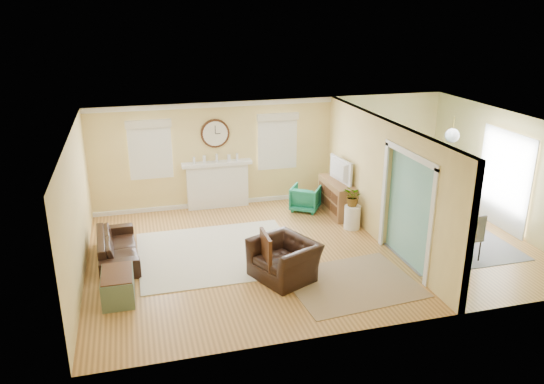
# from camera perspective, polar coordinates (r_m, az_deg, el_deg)

# --- Properties ---
(floor) EXTENTS (9.00, 9.00, 0.00)m
(floor) POSITION_cam_1_polar(r_m,az_deg,el_deg) (11.09, 4.42, -6.00)
(floor) COLOR olive
(floor) RESTS_ON ground
(wall_back) EXTENTS (9.00, 0.02, 2.60)m
(wall_back) POSITION_cam_1_polar(r_m,az_deg,el_deg) (13.34, 0.31, 4.43)
(wall_back) COLOR #D6BA70
(wall_back) RESTS_ON ground
(wall_front) EXTENTS (9.00, 0.02, 2.60)m
(wall_front) POSITION_cam_1_polar(r_m,az_deg,el_deg) (8.05, 11.75, -6.39)
(wall_front) COLOR #D6BA70
(wall_front) RESTS_ON ground
(wall_left) EXTENTS (0.02, 6.00, 2.60)m
(wall_left) POSITION_cam_1_polar(r_m,az_deg,el_deg) (10.09, -20.27, -1.82)
(wall_left) COLOR #D6BA70
(wall_left) RESTS_ON ground
(wall_right) EXTENTS (0.02, 6.00, 2.60)m
(wall_right) POSITION_cam_1_polar(r_m,az_deg,el_deg) (12.78, 24.01, 2.04)
(wall_right) COLOR #D6BA70
(wall_right) RESTS_ON ground
(ceiling) EXTENTS (9.00, 6.00, 0.02)m
(ceiling) POSITION_cam_1_polar(r_m,az_deg,el_deg) (10.25, 4.80, 7.25)
(ceiling) COLOR white
(ceiling) RESTS_ON wall_back
(partition) EXTENTS (0.17, 6.00, 2.60)m
(partition) POSITION_cam_1_polar(r_m,az_deg,el_deg) (11.40, 11.32, 1.72)
(partition) COLOR #D6BA70
(partition) RESTS_ON ground
(fireplace) EXTENTS (1.70, 0.30, 1.17)m
(fireplace) POSITION_cam_1_polar(r_m,az_deg,el_deg) (13.12, -5.89, 0.87)
(fireplace) COLOR white
(fireplace) RESTS_ON ground
(wall_clock) EXTENTS (0.70, 0.07, 0.70)m
(wall_clock) POSITION_cam_1_polar(r_m,az_deg,el_deg) (12.87, -6.14, 6.29)
(wall_clock) COLOR #4D2914
(wall_clock) RESTS_ON wall_back
(window_left) EXTENTS (1.05, 0.13, 1.42)m
(window_left) POSITION_cam_1_polar(r_m,az_deg,el_deg) (12.76, -13.01, 4.90)
(window_left) COLOR white
(window_left) RESTS_ON wall_back
(window_right) EXTENTS (1.05, 0.13, 1.42)m
(window_right) POSITION_cam_1_polar(r_m,az_deg,el_deg) (13.22, 0.58, 5.89)
(window_right) COLOR white
(window_right) RESTS_ON wall_back
(french_doors) EXTENTS (0.06, 1.70, 2.20)m
(french_doors) POSITION_cam_1_polar(r_m,az_deg,el_deg) (12.81, 23.73, 1.18)
(french_doors) COLOR white
(french_doors) RESTS_ON ground
(pendant) EXTENTS (0.30, 0.30, 0.55)m
(pendant) POSITION_cam_1_polar(r_m,az_deg,el_deg) (11.68, 18.82, 5.78)
(pendant) COLOR gold
(pendant) RESTS_ON ceiling
(rug_cream) EXTENTS (3.15, 2.73, 0.02)m
(rug_cream) POSITION_cam_1_polar(r_m,az_deg,el_deg) (10.89, -5.86, -6.49)
(rug_cream) COLOR beige
(rug_cream) RESTS_ON floor
(rug_jute) EXTENTS (2.38, 2.01, 0.01)m
(rug_jute) POSITION_cam_1_polar(r_m,az_deg,el_deg) (9.83, 8.58, -9.67)
(rug_jute) COLOR #9F8464
(rug_jute) RESTS_ON floor
(rug_grey) EXTENTS (2.54, 3.17, 0.01)m
(rug_grey) POSITION_cam_1_polar(r_m,az_deg,el_deg) (12.15, 17.10, -4.48)
(rug_grey) COLOR slate
(rug_grey) RESTS_ON floor
(sofa) EXTENTS (0.83, 1.91, 0.55)m
(sofa) POSITION_cam_1_polar(r_m,az_deg,el_deg) (10.88, -16.29, -5.70)
(sofa) COLOR black
(sofa) RESTS_ON floor
(eames_chair) EXTENTS (1.35, 1.42, 0.72)m
(eames_chair) POSITION_cam_1_polar(r_m,az_deg,el_deg) (9.77, 1.33, -7.27)
(eames_chair) COLOR black
(eames_chair) RESTS_ON floor
(green_chair) EXTENTS (0.91, 0.92, 0.61)m
(green_chair) POSITION_cam_1_polar(r_m,az_deg,el_deg) (12.96, 3.63, -0.67)
(green_chair) COLOR #107459
(green_chair) RESTS_ON floor
(trunk) EXTENTS (0.53, 0.86, 0.50)m
(trunk) POSITION_cam_1_polar(r_m,az_deg,el_deg) (9.51, -16.24, -9.68)
(trunk) COLOR slate
(trunk) RESTS_ON floor
(credenza) EXTENTS (0.47, 1.38, 0.80)m
(credenza) POSITION_cam_1_polar(r_m,az_deg,el_deg) (12.81, 6.97, -0.58)
(credenza) COLOR olive
(credenza) RESTS_ON floor
(tv) EXTENTS (0.24, 1.00, 0.57)m
(tv) POSITION_cam_1_polar(r_m,az_deg,el_deg) (12.58, 7.02, 2.34)
(tv) COLOR black
(tv) RESTS_ON credenza
(garden_stool) EXTENTS (0.36, 0.36, 0.53)m
(garden_stool) POSITION_cam_1_polar(r_m,az_deg,el_deg) (12.02, 8.62, -2.70)
(garden_stool) COLOR white
(garden_stool) RESTS_ON floor
(potted_plant) EXTENTS (0.47, 0.51, 0.47)m
(potted_plant) POSITION_cam_1_polar(r_m,az_deg,el_deg) (11.85, 8.74, -0.46)
(potted_plant) COLOR #337F33
(potted_plant) RESTS_ON garden_stool
(dining_table) EXTENTS (1.13, 1.78, 0.59)m
(dining_table) POSITION_cam_1_polar(r_m,az_deg,el_deg) (12.04, 17.23, -3.22)
(dining_table) COLOR #4D2914
(dining_table) RESTS_ON floor
(dining_chair_n) EXTENTS (0.53, 0.53, 1.01)m
(dining_chair_n) POSITION_cam_1_polar(r_m,az_deg,el_deg) (12.81, 15.21, -0.22)
(dining_chair_n) COLOR slate
(dining_chair_n) RESTS_ON floor
(dining_chair_s) EXTENTS (0.43, 0.43, 0.97)m
(dining_chair_s) POSITION_cam_1_polar(r_m,az_deg,el_deg) (11.07, 20.40, -4.06)
(dining_chair_s) COLOR slate
(dining_chair_s) RESTS_ON floor
(dining_chair_w) EXTENTS (0.44, 0.44, 0.88)m
(dining_chair_w) POSITION_cam_1_polar(r_m,az_deg,el_deg) (11.66, 14.84, -2.53)
(dining_chair_w) COLOR white
(dining_chair_w) RESTS_ON floor
(dining_chair_e) EXTENTS (0.45, 0.45, 0.96)m
(dining_chair_e) POSITION_cam_1_polar(r_m,az_deg,el_deg) (12.19, 19.90, -1.87)
(dining_chair_e) COLOR slate
(dining_chair_e) RESTS_ON floor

